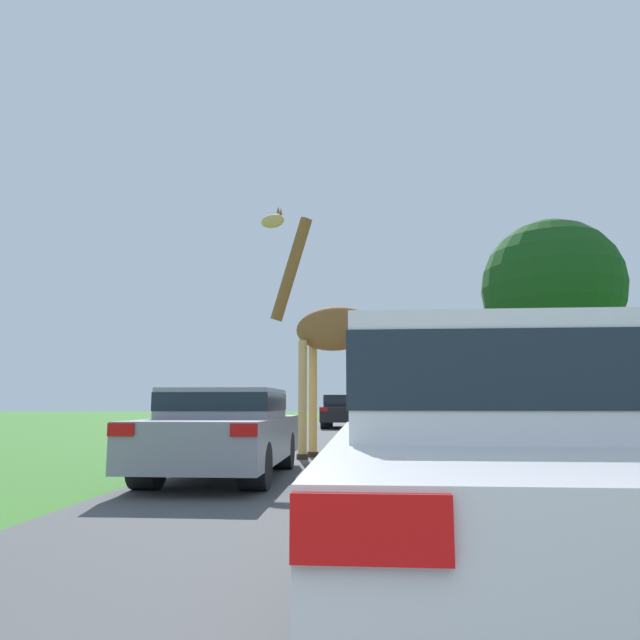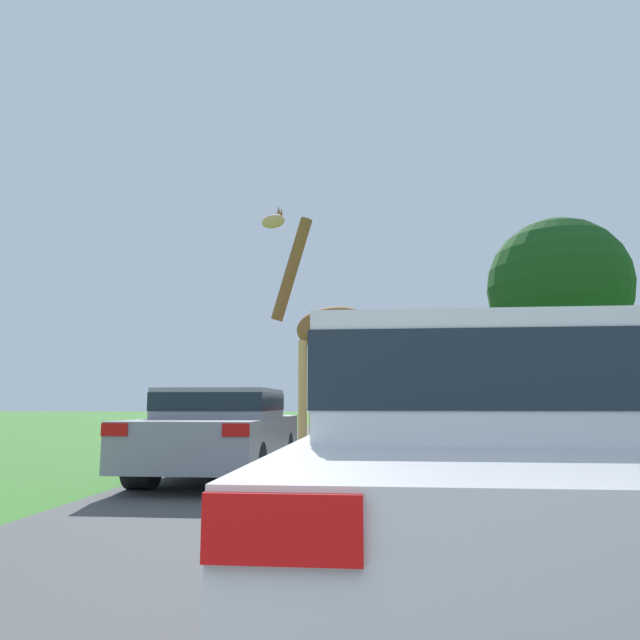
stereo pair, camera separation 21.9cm
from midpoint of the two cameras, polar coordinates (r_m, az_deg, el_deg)
road at (r=29.57m, az=5.43°, el=-10.46°), size 6.52×120.00×0.00m
giraffe_near_road at (r=11.81m, az=1.40°, el=-1.51°), size 2.61×1.20×5.43m
car_lead_maroon at (r=3.63m, az=17.14°, el=-12.63°), size 1.97×4.51×1.52m
car_queue_right at (r=20.21m, az=8.70°, el=-9.34°), size 1.97×4.65×1.34m
car_queue_left at (r=8.79m, az=22.48°, el=-9.85°), size 1.84×4.37×1.46m
car_far_ahead at (r=26.71m, az=3.28°, el=-9.01°), size 2.00×4.01×1.49m
car_verge_right at (r=8.93m, az=-9.13°, el=-10.76°), size 1.78×4.15×1.32m
tree_left_edge at (r=22.93m, az=23.00°, el=2.99°), size 5.13×5.13×7.94m
sign_post at (r=18.04m, az=-9.56°, el=-8.55°), size 0.70×0.08×1.44m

